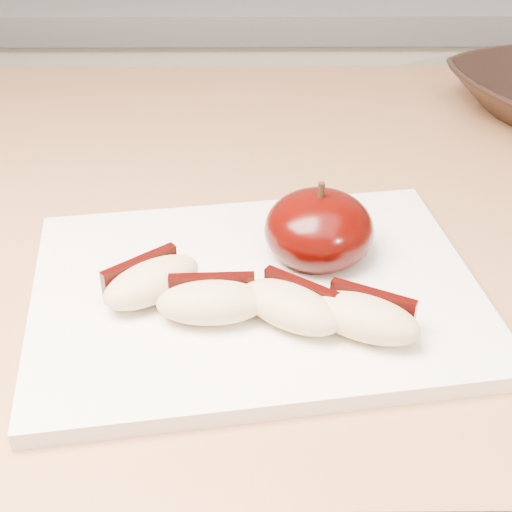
{
  "coord_description": "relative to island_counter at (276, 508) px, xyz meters",
  "views": [
    {
      "loc": [
        -0.03,
        -0.04,
        1.22
      ],
      "look_at": [
        -0.03,
        0.35,
        0.94
      ],
      "focal_mm": 50.0,
      "sensor_mm": 36.0,
      "label": 1
    }
  ],
  "objects": [
    {
      "name": "apple_wedge_a",
      "position": [
        -0.1,
        -0.16,
        0.47
      ],
      "size": [
        0.08,
        0.07,
        0.03
      ],
      "rotation": [
        0.0,
        0.0,
        0.67
      ],
      "color": "tan",
      "rests_on": "cutting_board"
    },
    {
      "name": "apple_half",
      "position": [
        0.02,
        -0.11,
        0.48
      ],
      "size": [
        0.1,
        0.1,
        0.07
      ],
      "rotation": [
        0.0,
        0.0,
        0.23
      ],
      "color": "black",
      "rests_on": "cutting_board"
    },
    {
      "name": "apple_wedge_d",
      "position": [
        0.04,
        -0.2,
        0.47
      ],
      "size": [
        0.08,
        0.06,
        0.03
      ],
      "rotation": [
        0.0,
        0.0,
        -0.46
      ],
      "color": "tan",
      "rests_on": "cutting_board"
    },
    {
      "name": "apple_wedge_b",
      "position": [
        -0.06,
        -0.18,
        0.47
      ],
      "size": [
        0.07,
        0.04,
        0.03
      ],
      "rotation": [
        0.0,
        0.0,
        0.04
      ],
      "color": "tan",
      "rests_on": "cutting_board"
    },
    {
      "name": "island_counter",
      "position": [
        0.0,
        0.0,
        0.0
      ],
      "size": [
        1.64,
        0.64,
        0.9
      ],
      "color": "silver",
      "rests_on": "ground"
    },
    {
      "name": "cutting_board",
      "position": [
        -0.03,
        -0.15,
        0.45
      ],
      "size": [
        0.34,
        0.27,
        0.01
      ],
      "primitive_type": "cube",
      "rotation": [
        0.0,
        0.0,
        0.14
      ],
      "color": "white",
      "rests_on": "island_counter"
    },
    {
      "name": "back_cabinet",
      "position": [
        0.0,
        0.7,
        0.02
      ],
      "size": [
        2.4,
        0.62,
        0.94
      ],
      "color": "silver",
      "rests_on": "ground"
    },
    {
      "name": "apple_wedge_c",
      "position": [
        -0.0,
        -0.18,
        0.47
      ],
      "size": [
        0.08,
        0.07,
        0.03
      ],
      "rotation": [
        0.0,
        0.0,
        -0.61
      ],
      "color": "tan",
      "rests_on": "cutting_board"
    }
  ]
}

